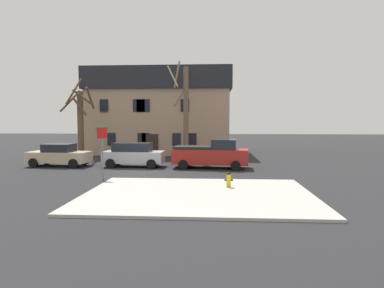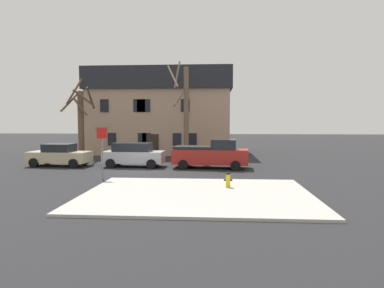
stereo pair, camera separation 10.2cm
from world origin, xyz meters
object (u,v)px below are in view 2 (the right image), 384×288
(building_main, at_px, (162,111))
(tree_bare_near, at_px, (81,120))
(pickup_truck_red, at_px, (211,154))
(street_sign_pole, at_px, (102,143))
(tree_bare_mid, at_px, (185,110))
(car_silver_wagon, at_px, (134,154))
(car_beige_sedan, at_px, (60,155))
(fire_hydrant, at_px, (228,179))

(building_main, height_order, tree_bare_near, building_main)
(pickup_truck_red, distance_m, street_sign_pole, 8.10)
(tree_bare_mid, relative_size, car_silver_wagon, 1.95)
(tree_bare_near, distance_m, car_beige_sedan, 5.54)
(car_beige_sedan, xyz_separation_m, car_silver_wagon, (5.58, 0.04, 0.08))
(car_silver_wagon, distance_m, pickup_truck_red, 5.69)
(building_main, distance_m, fire_hydrant, 20.38)
(car_silver_wagon, xyz_separation_m, street_sign_pole, (-0.50, -5.37, 1.19))
(building_main, xyz_separation_m, pickup_truck_red, (5.35, -11.65, -3.36))
(tree_bare_near, distance_m, tree_bare_mid, 9.32)
(street_sign_pole, bearing_deg, car_beige_sedan, 133.60)
(car_silver_wagon, bearing_deg, fire_hydrant, -49.04)
(tree_bare_near, height_order, fire_hydrant, tree_bare_near)
(tree_bare_mid, bearing_deg, building_main, 114.85)
(street_sign_pole, bearing_deg, car_silver_wagon, 84.63)
(car_beige_sedan, xyz_separation_m, fire_hydrant, (12.20, -7.58, -0.33))
(tree_bare_mid, height_order, pickup_truck_red, tree_bare_mid)
(fire_hydrant, bearing_deg, street_sign_pole, 162.49)
(tree_bare_near, relative_size, pickup_truck_red, 1.32)
(fire_hydrant, bearing_deg, tree_bare_near, 135.16)
(car_silver_wagon, height_order, pickup_truck_red, pickup_truck_red)
(car_beige_sedan, relative_size, street_sign_pole, 1.51)
(pickup_truck_red, relative_size, fire_hydrant, 7.18)
(tree_bare_mid, distance_m, car_silver_wagon, 6.78)
(tree_bare_mid, relative_size, street_sign_pole, 2.85)
(car_beige_sedan, relative_size, car_silver_wagon, 1.03)
(building_main, relative_size, pickup_truck_red, 2.66)
(building_main, bearing_deg, tree_bare_mid, -65.15)
(tree_bare_near, height_order, tree_bare_mid, tree_bare_mid)
(street_sign_pole, bearing_deg, fire_hydrant, -17.51)
(tree_bare_mid, bearing_deg, tree_bare_near, 179.83)
(car_silver_wagon, relative_size, fire_hydrant, 5.81)
(tree_bare_mid, xyz_separation_m, car_silver_wagon, (-3.38, -4.81, -3.38))
(car_beige_sedan, distance_m, street_sign_pole, 7.47)
(building_main, relative_size, car_beige_sedan, 3.18)
(building_main, relative_size, car_silver_wagon, 3.29)
(tree_bare_mid, distance_m, street_sign_pole, 11.12)
(tree_bare_near, bearing_deg, tree_bare_mid, -0.17)
(car_silver_wagon, relative_size, pickup_truck_red, 0.81)
(car_beige_sedan, distance_m, pickup_truck_red, 11.27)
(building_main, distance_m, tree_bare_near, 9.09)
(tree_bare_mid, height_order, car_beige_sedan, tree_bare_mid)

